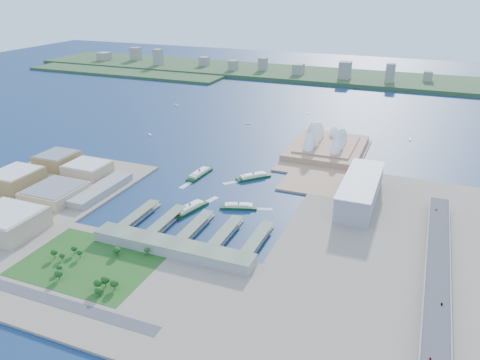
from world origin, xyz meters
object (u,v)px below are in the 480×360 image
at_px(opera_house, 328,135).
at_px(ferry_b, 253,175).
at_px(car_b, 442,304).
at_px(car_c, 436,210).
at_px(ferry_a, 200,172).
at_px(ferry_c, 190,207).
at_px(ferry_d, 239,205).
at_px(toaster_building, 360,191).
at_px(car_a, 430,359).

distance_m(opera_house, ferry_b, 189.69).
height_order(car_b, car_c, car_c).
distance_m(ferry_a, car_c, 358.42).
height_order(ferry_c, car_b, car_b).
xyz_separation_m(ferry_a, car_c, (357.73, -19.91, 9.85)).
distance_m(ferry_c, car_b, 339.94).
distance_m(ferry_a, ferry_d, 134.00).
relative_size(toaster_building, car_a, 41.88).
distance_m(ferry_d, car_c, 262.86).
bearing_deg(toaster_building, ferry_b, 169.81).
bearing_deg(ferry_c, ferry_a, -53.48).
xyz_separation_m(ferry_a, ferry_d, (103.36, -85.29, -0.90)).
height_order(opera_house, ferry_d, opera_house).
bearing_deg(ferry_d, toaster_building, -82.06).
distance_m(ferry_c, ferry_d, 67.58).
relative_size(toaster_building, ferry_a, 2.56).
bearing_deg(ferry_d, ferry_a, 31.82).
bearing_deg(car_b, car_a, -95.92).
distance_m(toaster_building, ferry_a, 257.30).
xyz_separation_m(ferry_d, car_c, (254.37, 65.37, 10.75)).
bearing_deg(toaster_building, opera_house, 114.23).
relative_size(car_b, car_c, 0.75).
bearing_deg(ferry_a, ferry_b, 19.23).
bearing_deg(car_c, ferry_b, 171.19).
bearing_deg(opera_house, ferry_b, -115.76).
height_order(ferry_d, car_a, car_a).
bearing_deg(opera_house, ferry_d, -102.90).
bearing_deg(car_a, opera_house, -68.90).
bearing_deg(car_c, ferry_d, -165.59).
xyz_separation_m(ferry_b, ferry_d, (18.24, -107.61, -0.55)).
relative_size(ferry_a, car_a, 16.36).
distance_m(ferry_b, car_c, 276.05).
distance_m(ferry_b, car_b, 375.09).
distance_m(toaster_building, ferry_d, 172.23).
height_order(ferry_d, car_c, car_c).
relative_size(opera_house, ferry_a, 2.97).
bearing_deg(car_a, toaster_building, -71.10).
bearing_deg(toaster_building, car_b, -63.42).
relative_size(ferry_c, car_b, 16.39).
height_order(ferry_a, ferry_d, ferry_a).
bearing_deg(opera_house, ferry_a, -131.05).
xyz_separation_m(toaster_building, car_c, (101.00, -11.39, -4.93)).
xyz_separation_m(opera_house, car_c, (191.00, -211.39, -16.43)).
distance_m(toaster_building, ferry_b, 175.02).
distance_m(ferry_d, car_b, 298.09).
distance_m(opera_house, ferry_d, 285.23).
bearing_deg(ferry_c, toaster_building, -136.89).
distance_m(ferry_c, car_c, 328.77).
distance_m(ferry_d, car_a, 335.33).
xyz_separation_m(opera_house, ferry_c, (-122.84, -308.85, -26.23)).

